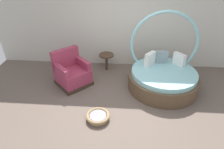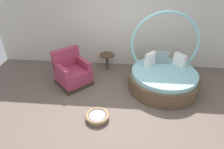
{
  "view_description": "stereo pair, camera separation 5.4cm",
  "coord_description": "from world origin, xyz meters",
  "views": [
    {
      "loc": [
        0.06,
        -3.37,
        2.94
      ],
      "look_at": [
        -0.23,
        0.55,
        0.55
      ],
      "focal_mm": 30.31,
      "sensor_mm": 36.0,
      "label": 1
    },
    {
      "loc": [
        0.12,
        -3.37,
        2.94
      ],
      "look_at": [
        -0.23,
        0.55,
        0.55
      ],
      "focal_mm": 30.31,
      "sensor_mm": 36.0,
      "label": 2
    }
  ],
  "objects": [
    {
      "name": "ground_plane",
      "position": [
        0.0,
        0.0,
        -0.01
      ],
      "size": [
        8.0,
        8.0,
        0.02
      ],
      "primitive_type": "cube",
      "color": "#66564C"
    },
    {
      "name": "back_wall",
      "position": [
        0.0,
        2.21,
        1.57
      ],
      "size": [
        8.0,
        0.12,
        3.14
      ],
      "primitive_type": "cube",
      "color": "beige",
      "rests_on": "ground_plane"
    },
    {
      "name": "round_daybed",
      "position": [
        1.08,
        0.96,
        0.36
      ],
      "size": [
        1.8,
        1.8,
        1.92
      ],
      "color": "brown",
      "rests_on": "ground_plane"
    },
    {
      "name": "red_armchair",
      "position": [
        -1.35,
        0.91,
        0.33
      ],
      "size": [
        1.13,
        1.13,
        0.94
      ],
      "color": "#38281E",
      "rests_on": "ground_plane"
    },
    {
      "name": "pet_basket",
      "position": [
        -0.46,
        -0.42,
        0.07
      ],
      "size": [
        0.51,
        0.51,
        0.13
      ],
      "color": "#9E7F56",
      "rests_on": "ground_plane"
    },
    {
      "name": "side_table",
      "position": [
        -0.49,
        1.74,
        0.43
      ],
      "size": [
        0.44,
        0.44,
        0.52
      ],
      "color": "#473323",
      "rests_on": "ground_plane"
    }
  ]
}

